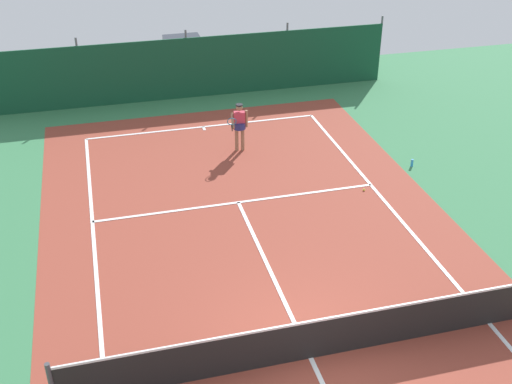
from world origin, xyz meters
TOP-DOWN VIEW (x-y plane):
  - ground_plane at (0.00, 0.00)m, footprint 36.00×36.00m
  - court_surface at (0.00, 0.00)m, footprint 11.02×26.60m
  - tennis_net at (0.00, 0.00)m, footprint 10.12×0.10m
  - back_fence at (-0.00, 15.40)m, footprint 16.30×0.98m
  - tennis_player at (0.83, 9.72)m, footprint 0.77×0.71m
  - tennis_ball_near_player at (3.77, 6.12)m, footprint 0.07×0.07m
  - parked_car at (0.21, 17.17)m, footprint 2.02×4.20m
  - water_bottle at (5.87, 7.21)m, footprint 0.08×0.08m

SIDE VIEW (x-z plane):
  - ground_plane at x=0.00m, z-range 0.00..0.00m
  - court_surface at x=0.00m, z-range 0.00..0.01m
  - tennis_ball_near_player at x=3.77m, z-range 0.00..0.07m
  - water_bottle at x=5.87m, z-range 0.00..0.24m
  - tennis_net at x=0.00m, z-range -0.04..1.06m
  - back_fence at x=0.00m, z-range -0.68..2.02m
  - parked_car at x=0.21m, z-range 0.00..1.68m
  - tennis_player at x=0.83m, z-range 0.14..1.78m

